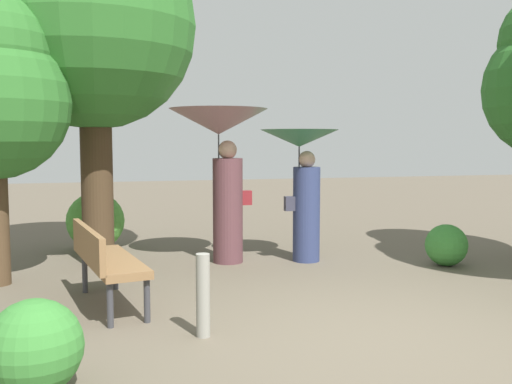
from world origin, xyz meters
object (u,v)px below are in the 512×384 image
Objects in this scene: tree_mid_left at (93,7)px; person_right at (302,169)px; person_left at (221,147)px; park_bench at (104,258)px; path_marker_post at (203,295)px.

person_right is at bearing -12.61° from tree_mid_left.
person_left is at bearing 79.15° from person_right.
person_left is 1.15× the size of person_right.
person_right is 1.18× the size of park_bench.
park_bench is at bearing 125.69° from path_marker_post.
person_right is 3.57m from tree_mid_left.
tree_mid_left is 4.66m from path_marker_post.
person_left is 1.36× the size of park_bench.
person_left is at bearing -52.18° from park_bench.
tree_mid_left reaches higher than person_left.
park_bench is 1.40m from path_marker_post.
person_right is (1.10, -0.21, -0.31)m from person_left.
park_bench reaches higher than path_marker_post.
tree_mid_left is (-2.76, 0.62, 2.18)m from person_right.
person_left reaches higher than path_marker_post.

